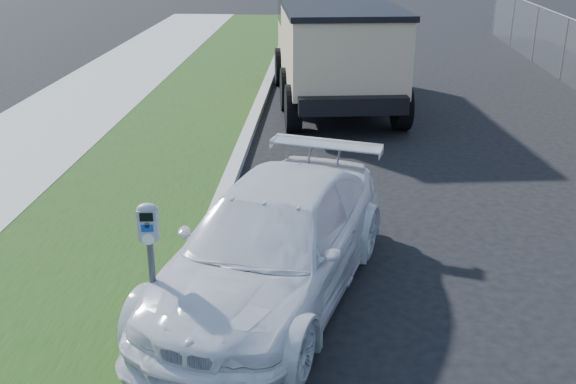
{
  "coord_description": "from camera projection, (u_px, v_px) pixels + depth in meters",
  "views": [
    {
      "loc": [
        -0.92,
        -7.24,
        4.28
      ],
      "look_at": [
        -1.4,
        1.0,
        1.0
      ],
      "focal_mm": 42.0,
      "sensor_mm": 36.0,
      "label": 1
    }
  ],
  "objects": [
    {
      "name": "streetside",
      "position": [
        22.0,
        218.0,
        10.37
      ],
      "size": [
        6.12,
        50.0,
        0.15
      ],
      "color": "gray",
      "rests_on": "ground"
    },
    {
      "name": "parking_meter",
      "position": [
        150.0,
        242.0,
        6.89
      ],
      "size": [
        0.22,
        0.16,
        1.54
      ],
      "rotation": [
        0.0,
        0.0,
        0.09
      ],
      "color": "#3F4247",
      "rests_on": "ground"
    },
    {
      "name": "white_wagon",
      "position": [
        273.0,
        243.0,
        8.15
      ],
      "size": [
        3.22,
        5.17,
        1.4
      ],
      "primitive_type": "imported",
      "rotation": [
        0.0,
        0.0,
        -0.28
      ],
      "color": "silver",
      "rests_on": "ground"
    },
    {
      "name": "dump_truck",
      "position": [
        333.0,
        42.0,
        17.08
      ],
      "size": [
        3.44,
        7.1,
        2.68
      ],
      "rotation": [
        0.0,
        0.0,
        0.12
      ],
      "color": "black",
      "rests_on": "ground"
    },
    {
      "name": "ground",
      "position": [
        397.0,
        300.0,
        8.24
      ],
      "size": [
        120.0,
        120.0,
        0.0
      ],
      "primitive_type": "plane",
      "color": "black",
      "rests_on": "ground"
    }
  ]
}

